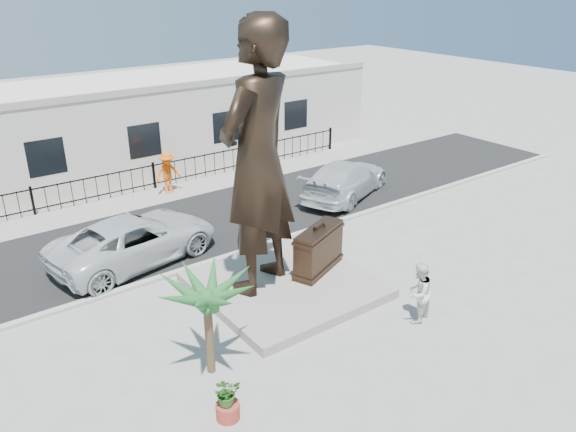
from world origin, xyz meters
The scene contains 16 objects.
ground centered at (0.00, 0.00, 0.00)m, with size 100.00×100.00×0.00m, color #9E9991.
street centered at (0.00, 8.00, 0.01)m, with size 40.00×7.00×0.01m, color black.
curb centered at (0.00, 4.50, 0.06)m, with size 40.00×0.25×0.12m, color #A5A399.
far_sidewalk centered at (0.00, 12.00, 0.01)m, with size 40.00×2.50×0.02m, color #9E9991.
plinth centered at (-0.50, 1.50, 0.15)m, with size 5.20×5.20×0.30m, color gray.
fence centered at (0.00, 12.80, 0.60)m, with size 22.00×0.10×1.20m, color black.
building centered at (0.00, 17.00, 2.20)m, with size 28.00×7.00×4.40m, color silver.
statue centered at (-1.22, 1.87, 4.44)m, with size 3.02×1.98×8.28m, color black.
suitcase centered at (0.84, 1.43, 1.07)m, with size 2.17×0.69×1.53m, color #312014.
tourist centered at (1.59, -2.27, 0.94)m, with size 0.92×0.71×1.89m, color silver.
car_white centered at (-3.62, 6.23, 0.85)m, with size 2.78×6.02×1.67m, color silver.
car_silver centered at (6.69, 6.66, 0.83)m, with size 2.30×5.66×1.64m, color silver.
worker centered at (0.29, 11.81, 0.99)m, with size 1.26×0.72×1.95m, color #FF5F0D.
palm_tree centered at (-4.46, -0.71, 0.00)m, with size 1.80×1.80×3.20m, color #1F5624, non-canonical shape.
planter centered at (-4.97, -2.41, 0.20)m, with size 0.56×0.56×0.40m, color #A1372A.
shrub centered at (-4.97, -2.41, 0.75)m, with size 0.62×0.54×0.69m, color #2C5E1E.
Camera 1 is at (-9.83, -11.37, 9.47)m, focal length 35.00 mm.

